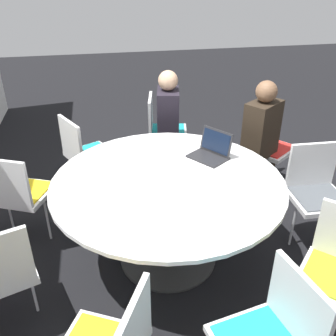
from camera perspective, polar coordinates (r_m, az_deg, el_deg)
ground_plane at (r=3.21m, az=0.00°, el=-13.40°), size 16.00×16.00×0.00m
conference_table at (r=2.85m, az=0.00°, el=-4.62°), size 1.72×1.72×0.75m
chair_0 at (r=4.03m, az=14.62°, el=4.06°), size 0.60×0.60×0.87m
chair_1 at (r=4.25m, az=-0.91°, el=6.34°), size 0.51×0.50×0.87m
chair_2 at (r=3.79m, az=-12.58°, el=2.62°), size 0.58×0.57×0.87m
chair_3 at (r=3.30m, az=-22.00°, el=-3.16°), size 0.56×0.57×0.87m
chair_6 at (r=2.12m, az=15.71°, el=-23.30°), size 0.51×0.49×0.87m
chair_8 at (r=3.33m, az=21.65°, el=-2.79°), size 0.44×0.46×0.87m
person_0 at (r=3.73m, az=14.21°, el=5.24°), size 0.39×0.42×1.22m
person_1 at (r=3.95m, az=0.24°, el=7.55°), size 0.40×0.31×1.22m
laptop at (r=3.08m, az=6.63°, el=2.66°), size 0.38×0.36×0.21m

